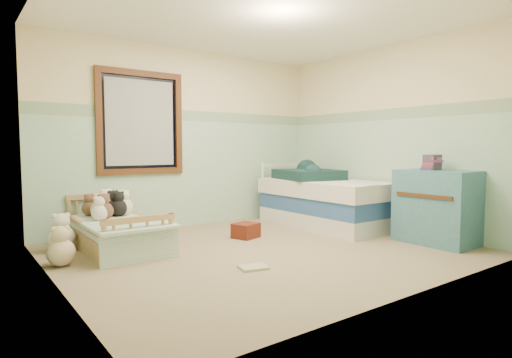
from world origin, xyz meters
TOP-DOWN VIEW (x-y plane):
  - floor at (0.00, 0.00)m, footprint 4.20×3.60m
  - ceiling at (0.00, 0.00)m, footprint 4.20×3.60m
  - wall_back at (0.00, 1.80)m, footprint 4.20×0.04m
  - wall_front at (0.00, -1.80)m, footprint 4.20×0.04m
  - wall_left at (-2.10, 0.00)m, footprint 0.04×3.60m
  - wall_right at (2.10, 0.00)m, footprint 0.04×3.60m
  - wainscot_mint at (0.00, 1.79)m, footprint 4.20×0.01m
  - border_strip at (0.00, 1.79)m, footprint 4.20×0.01m
  - window_frame at (-0.70, 1.76)m, footprint 1.16×0.06m
  - window_blinds at (-0.70, 1.77)m, footprint 0.92×0.01m
  - toddler_bed_frame at (-1.28, 1.05)m, footprint 0.74×1.47m
  - toddler_mattress at (-1.28, 1.05)m, footprint 0.67×1.41m
  - patchwork_quilt at (-1.28, 0.59)m, footprint 0.80×0.74m
  - plush_bed_brown at (-1.43, 1.55)m, footprint 0.18×0.18m
  - plush_bed_white at (-1.23, 1.55)m, footprint 0.21×0.21m
  - plush_bed_tan at (-1.38, 1.33)m, footprint 0.20×0.20m
  - plush_bed_dark at (-1.15, 1.33)m, footprint 0.20×0.20m
  - plush_floor_cream at (-1.81, 1.24)m, footprint 0.28×0.28m
  - plush_floor_tan at (-1.94, 0.63)m, footprint 0.26×0.26m
  - twin_bed_frame at (1.55, 0.59)m, footprint 0.94×1.87m
  - twin_boxspring at (1.55, 0.59)m, footprint 0.94×1.87m
  - twin_mattress at (1.55, 0.59)m, footprint 0.97×1.91m
  - teal_blanket at (1.50, 0.89)m, footprint 0.94×0.98m
  - dresser at (1.82, -0.94)m, footprint 0.54×0.86m
  - book_stack at (1.82, -0.87)m, footprint 0.18×0.14m
  - red_pillow at (0.19, 0.63)m, footprint 0.36×0.33m
  - floor_book at (-0.52, -0.52)m, footprint 0.29×0.25m
  - extra_plush_0 at (-1.20, 1.40)m, footprint 0.21×0.21m
  - extra_plush_1 at (-1.25, 1.41)m, footprint 0.15×0.15m
  - extra_plush_2 at (-1.08, 1.37)m, footprint 0.21×0.21m
  - extra_plush_3 at (-1.10, 1.42)m, footprint 0.21×0.21m
  - extra_plush_4 at (-1.37, 1.17)m, footprint 0.20×0.20m
  - extra_plush_5 at (-1.43, 1.14)m, footprint 0.19×0.19m

SIDE VIEW (x-z plane):
  - floor at x=0.00m, z-range -0.02..0.00m
  - floor_book at x=-0.52m, z-range 0.00..0.02m
  - red_pillow at x=0.19m, z-range 0.00..0.18m
  - toddler_bed_frame at x=-1.28m, z-range 0.00..0.19m
  - twin_bed_frame at x=1.55m, z-range 0.00..0.22m
  - plush_floor_tan at x=-1.94m, z-range 0.00..0.26m
  - plush_floor_cream at x=-1.81m, z-range 0.00..0.28m
  - toddler_mattress at x=-1.28m, z-range 0.19..0.31m
  - patchwork_quilt at x=-1.28m, z-range 0.31..0.34m
  - twin_boxspring at x=1.55m, z-range 0.22..0.44m
  - extra_plush_1 at x=-1.25m, z-range 0.31..0.46m
  - plush_bed_brown at x=-1.43m, z-range 0.31..0.49m
  - extra_plush_5 at x=-1.43m, z-range 0.31..0.49m
  - plush_bed_tan at x=-1.38m, z-range 0.31..0.51m
  - plush_bed_dark at x=-1.15m, z-range 0.31..0.51m
  - extra_plush_4 at x=-1.37m, z-range 0.31..0.51m
  - extra_plush_3 at x=-1.10m, z-range 0.31..0.52m
  - extra_plush_0 at x=-1.20m, z-range 0.31..0.52m
  - extra_plush_2 at x=-1.08m, z-range 0.31..0.52m
  - plush_bed_white at x=-1.23m, z-range 0.31..0.52m
  - dresser at x=1.82m, z-range 0.00..0.86m
  - twin_mattress at x=1.55m, z-range 0.44..0.66m
  - teal_blanket at x=1.50m, z-range 0.66..0.80m
  - wainscot_mint at x=0.00m, z-range 0.00..1.50m
  - book_stack at x=1.82m, z-range 0.86..1.04m
  - wall_back at x=0.00m, z-range 0.00..2.50m
  - wall_front at x=0.00m, z-range 0.00..2.50m
  - wall_left at x=-2.10m, z-range 0.00..2.50m
  - wall_right at x=2.10m, z-range 0.00..2.50m
  - window_blinds at x=-0.70m, z-range 0.89..2.01m
  - window_frame at x=-0.70m, z-range 0.77..2.13m
  - border_strip at x=0.00m, z-range 1.50..1.65m
  - ceiling at x=0.00m, z-range 2.50..2.52m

